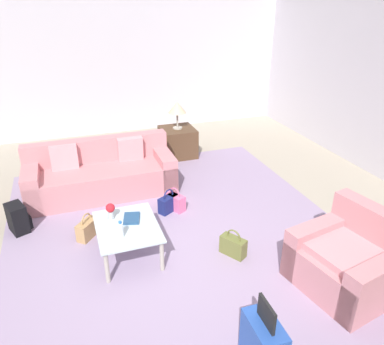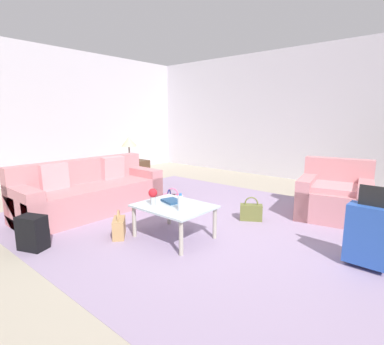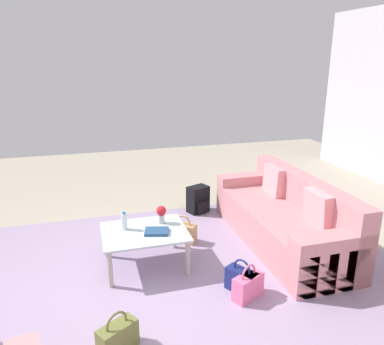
% 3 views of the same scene
% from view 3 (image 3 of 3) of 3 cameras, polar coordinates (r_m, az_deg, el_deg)
% --- Properties ---
extents(ground_plane, '(12.00, 12.00, 0.00)m').
position_cam_3_polar(ground_plane, '(3.88, -11.95, -18.22)').
color(ground_plane, '#A89E89').
extents(area_rug, '(5.20, 4.40, 0.01)m').
position_cam_3_polar(area_rug, '(3.78, -2.10, -18.78)').
color(area_rug, '#9984A3').
rests_on(area_rug, ground).
extents(couch, '(0.86, 2.27, 0.83)m').
position_cam_3_polar(couch, '(4.83, 14.20, -6.96)').
color(couch, '#C67F84').
rests_on(couch, ground).
extents(coffee_table, '(0.91, 0.72, 0.43)m').
position_cam_3_polar(coffee_table, '(4.15, -7.24, -9.51)').
color(coffee_table, silver).
rests_on(coffee_table, ground).
extents(water_bottle, '(0.06, 0.06, 0.20)m').
position_cam_3_polar(water_bottle, '(4.16, -10.28, -7.33)').
color(water_bottle, silver).
rests_on(water_bottle, coffee_table).
extents(coffee_table_book, '(0.29, 0.25, 0.03)m').
position_cam_3_polar(coffee_table_book, '(4.07, -5.41, -8.93)').
color(coffee_table_book, navy).
rests_on(coffee_table_book, coffee_table).
extents(flower_vase, '(0.11, 0.11, 0.21)m').
position_cam_3_polar(flower_vase, '(4.24, -4.70, -6.15)').
color(flower_vase, '#B2B7BC').
rests_on(flower_vase, coffee_table).
extents(handbag_navy, '(0.28, 0.35, 0.36)m').
position_cam_3_polar(handbag_navy, '(3.85, 7.56, -15.97)').
color(handbag_navy, navy).
rests_on(handbag_navy, ground).
extents(handbag_tan, '(0.33, 0.32, 0.36)m').
position_cam_3_polar(handbag_tan, '(4.74, -1.32, -9.07)').
color(handbag_tan, tan).
rests_on(handbag_tan, ground).
extents(handbag_pink, '(0.35, 0.27, 0.36)m').
position_cam_3_polar(handbag_pink, '(3.78, 8.52, -16.71)').
color(handbag_pink, pink).
rests_on(handbag_pink, ground).
extents(handbag_olive, '(0.35, 0.29, 0.36)m').
position_cam_3_polar(handbag_olive, '(3.25, -11.26, -23.39)').
color(handbag_olive, olive).
rests_on(handbag_olive, ground).
extents(backpack_black, '(0.35, 0.33, 0.40)m').
position_cam_3_polar(backpack_black, '(5.58, 0.98, -4.20)').
color(backpack_black, black).
rests_on(backpack_black, ground).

